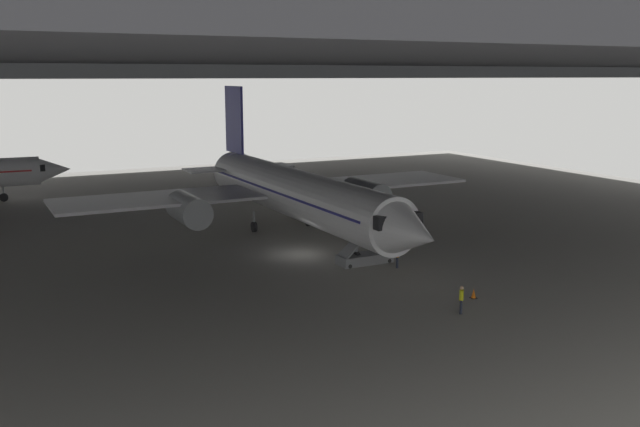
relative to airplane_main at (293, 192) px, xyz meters
The scene contains 7 objects.
ground_plane 7.70m from the airplane_main, 107.14° to the right, with size 110.00×110.00×0.00m, color gray.
hangar_structure 13.19m from the airplane_main, 106.04° to the left, with size 121.00×99.00×15.03m.
airplane_main is the anchor object (origin of this frame).
boarding_stairs 11.24m from the airplane_main, 86.13° to the right, with size 4.36×1.54×4.81m.
crew_worker_near_nose 22.76m from the airplane_main, 89.88° to the right, with size 0.41×0.43×1.62m.
crew_worker_by_stairs 13.38m from the airplane_main, 80.94° to the right, with size 0.42×0.41×1.59m.
traffic_cone_orange 21.15m from the airplane_main, 83.23° to the right, with size 0.36×0.36×0.60m.
Camera 1 is at (-22.13, -46.11, 13.25)m, focal length 39.29 mm.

